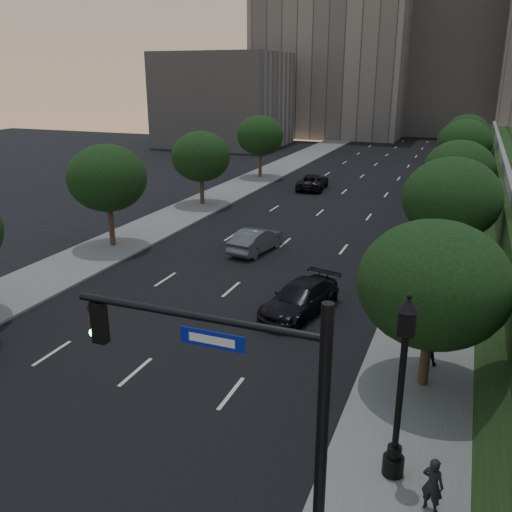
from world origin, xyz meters
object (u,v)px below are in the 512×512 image
at_px(sedan_near_right, 300,299).
at_px(sedan_far_right, 418,192).
at_px(traffic_signal_mast, 269,446).
at_px(sedan_far_left, 313,182).
at_px(pedestrian_b, 428,347).
at_px(pedestrian_c, 410,283).
at_px(pedestrian_a, 433,485).
at_px(street_lamp, 400,397).
at_px(sedan_mid_left, 256,240).

xyz_separation_m(sedan_near_right, sedan_far_right, (2.76, 26.90, 0.06)).
bearing_deg(traffic_signal_mast, sedan_far_left, 104.52).
bearing_deg(sedan_far_right, pedestrian_b, -99.05).
relative_size(sedan_near_right, pedestrian_c, 2.88).
bearing_deg(pedestrian_c, pedestrian_a, 85.36).
height_order(street_lamp, sedan_far_left, street_lamp).
bearing_deg(pedestrian_c, pedestrian_b, 89.34).
xyz_separation_m(sedan_mid_left, sedan_near_right, (5.38, -8.13, -0.02)).
height_order(sedan_mid_left, pedestrian_b, pedestrian_b).
height_order(sedan_far_left, pedestrian_b, pedestrian_b).
relative_size(sedan_far_right, pedestrian_a, 3.05).
relative_size(traffic_signal_mast, sedan_near_right, 1.35).
distance_m(traffic_signal_mast, street_lamp, 5.01).
relative_size(traffic_signal_mast, sedan_mid_left, 1.50).
distance_m(traffic_signal_mast, sedan_mid_left, 24.12).
distance_m(street_lamp, sedan_far_right, 36.72).
bearing_deg(sedan_far_right, sedan_mid_left, -128.82).
bearing_deg(sedan_mid_left, traffic_signal_mast, 121.20).
bearing_deg(sedan_mid_left, sedan_far_right, -104.27).
relative_size(sedan_mid_left, sedan_far_left, 0.87).
xyz_separation_m(pedestrian_b, pedestrian_c, (-1.40, 6.19, 0.14)).
distance_m(sedan_far_left, sedan_far_right, 10.37).
distance_m(sedan_near_right, sedan_far_right, 27.04).
relative_size(street_lamp, pedestrian_a, 3.60).
bearing_deg(sedan_far_right, traffic_signal_mast, -104.20).
height_order(traffic_signal_mast, pedestrian_b, traffic_signal_mast).
bearing_deg(sedan_near_right, sedan_far_left, 118.16).
bearing_deg(pedestrian_a, pedestrian_b, -64.94).
height_order(sedan_far_left, sedan_far_right, sedan_far_right).
xyz_separation_m(street_lamp, sedan_far_left, (-13.18, 38.30, -1.89)).
relative_size(street_lamp, sedan_far_right, 1.18).
xyz_separation_m(traffic_signal_mast, sedan_far_right, (-0.83, 40.97, -2.86)).
bearing_deg(sedan_mid_left, sedan_near_right, 132.68).
height_order(street_lamp, pedestrian_a, street_lamp).
bearing_deg(sedan_far_left, pedestrian_a, 105.79).
distance_m(sedan_near_right, pedestrian_b, 6.77).
bearing_deg(pedestrian_c, traffic_signal_mast, 73.05).
bearing_deg(street_lamp, traffic_signal_mast, -115.64).
bearing_deg(sedan_far_right, pedestrian_c, -100.75).
relative_size(sedan_mid_left, pedestrian_b, 3.07).
distance_m(pedestrian_a, pedestrian_b, 7.69).
xyz_separation_m(sedan_far_left, pedestrian_c, (12.14, -25.44, 0.31)).
bearing_deg(sedan_mid_left, sedan_far_left, -75.02).
height_order(traffic_signal_mast, street_lamp, traffic_signal_mast).
bearing_deg(sedan_far_left, traffic_signal_mast, 100.35).
distance_m(traffic_signal_mast, pedestrian_b, 11.68).
distance_m(sedan_near_right, pedestrian_a, 12.64).
relative_size(sedan_near_right, sedan_far_right, 1.09).
distance_m(street_lamp, pedestrian_c, 12.99).
bearing_deg(pedestrian_b, sedan_far_left, -76.99).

